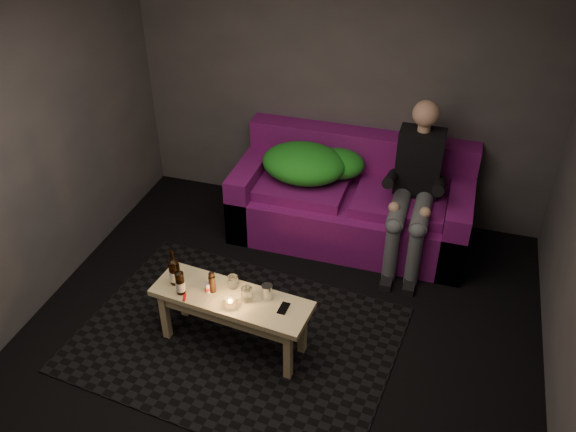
% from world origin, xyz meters
% --- Properties ---
extents(floor, '(4.50, 4.50, 0.00)m').
position_xyz_m(floor, '(0.00, 0.00, 0.00)').
color(floor, black).
rests_on(floor, ground).
extents(room, '(4.50, 4.50, 4.50)m').
position_xyz_m(room, '(0.00, 0.47, 1.64)').
color(room, silver).
rests_on(room, ground).
extents(rug, '(2.58, 1.99, 0.01)m').
position_xyz_m(rug, '(-0.30, 0.14, 0.01)').
color(rug, black).
rests_on(rug, floor).
extents(sofa, '(2.17, 0.98, 0.93)m').
position_xyz_m(sofa, '(0.24, 1.82, 0.34)').
color(sofa, '#6A0E6F').
rests_on(sofa, floor).
extents(green_blanket, '(0.96, 0.65, 0.33)m').
position_xyz_m(green_blanket, '(-0.18, 1.81, 0.70)').
color(green_blanket, '#269B1C').
rests_on(green_blanket, sofa).
extents(person, '(0.39, 0.90, 1.45)m').
position_xyz_m(person, '(0.81, 1.65, 0.75)').
color(person, black).
rests_on(person, sofa).
extents(coffee_table, '(1.24, 0.51, 0.49)m').
position_xyz_m(coffee_table, '(-0.30, 0.09, 0.40)').
color(coffee_table, tan).
rests_on(coffee_table, rug).
extents(beer_bottle_a, '(0.08, 0.08, 0.31)m').
position_xyz_m(beer_bottle_a, '(-0.76, 0.11, 0.61)').
color(beer_bottle_a, black).
rests_on(beer_bottle_a, coffee_table).
extents(beer_bottle_b, '(0.07, 0.07, 0.27)m').
position_xyz_m(beer_bottle_b, '(-0.67, 0.03, 0.59)').
color(beer_bottle_b, black).
rests_on(beer_bottle_b, coffee_table).
extents(salt_shaker, '(0.05, 0.05, 0.08)m').
position_xyz_m(salt_shaker, '(-0.49, 0.09, 0.53)').
color(salt_shaker, silver).
rests_on(salt_shaker, coffee_table).
extents(pepper_mill, '(0.05, 0.05, 0.14)m').
position_xyz_m(pepper_mill, '(-0.45, 0.11, 0.56)').
color(pepper_mill, black).
rests_on(pepper_mill, coffee_table).
extents(tumbler_back, '(0.09, 0.09, 0.10)m').
position_xyz_m(tumbler_back, '(-0.33, 0.20, 0.54)').
color(tumbler_back, white).
rests_on(tumbler_back, coffee_table).
extents(tealight, '(0.07, 0.07, 0.05)m').
position_xyz_m(tealight, '(-0.28, 0.01, 0.52)').
color(tealight, white).
rests_on(tealight, coffee_table).
extents(tumbler_front, '(0.09, 0.09, 0.11)m').
position_xyz_m(tumbler_front, '(-0.18, 0.10, 0.55)').
color(tumbler_front, white).
rests_on(tumbler_front, coffee_table).
extents(steel_cup, '(0.10, 0.10, 0.11)m').
position_xyz_m(steel_cup, '(-0.05, 0.16, 0.55)').
color(steel_cup, silver).
rests_on(steel_cup, coffee_table).
extents(smartphone, '(0.07, 0.13, 0.01)m').
position_xyz_m(smartphone, '(0.10, 0.09, 0.50)').
color(smartphone, black).
rests_on(smartphone, coffee_table).
extents(red_lighter, '(0.04, 0.07, 0.01)m').
position_xyz_m(red_lighter, '(-0.62, -0.02, 0.50)').
color(red_lighter, red).
rests_on(red_lighter, coffee_table).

